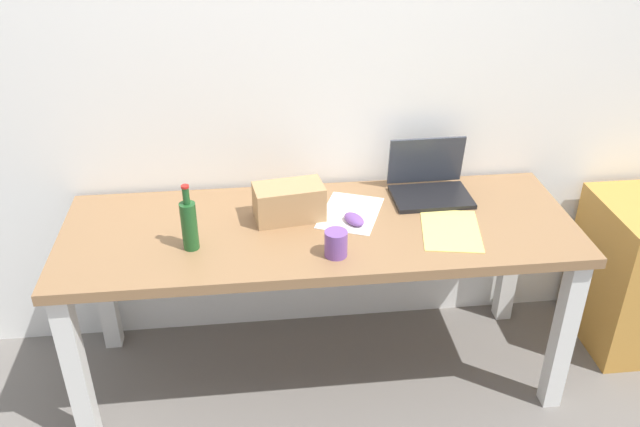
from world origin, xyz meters
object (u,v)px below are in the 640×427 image
at_px(laptop_right, 429,184).
at_px(computer_mouse, 354,220).
at_px(coffee_mug, 336,244).
at_px(filing_cabinet, 637,274).
at_px(desk, 320,246).
at_px(cardboard_box, 289,202).
at_px(beer_bottle, 189,224).

relative_size(laptop_right, computer_mouse, 3.14).
bearing_deg(coffee_mug, filing_cabinet, 11.99).
distance_m(desk, cardboard_box, 0.21).
xyz_separation_m(coffee_mug, filing_cabinet, (1.37, 0.29, -0.44)).
bearing_deg(coffee_mug, cardboard_box, 117.22).
bearing_deg(laptop_right, filing_cabinet, -6.72).
height_order(desk, coffee_mug, coffee_mug).
distance_m(laptop_right, coffee_mug, 0.59).
xyz_separation_m(beer_bottle, cardboard_box, (0.36, 0.17, -0.03)).
distance_m(desk, laptop_right, 0.52).
xyz_separation_m(laptop_right, filing_cabinet, (0.93, -0.11, -0.44)).
bearing_deg(coffee_mug, desk, 98.79).
relative_size(beer_bottle, coffee_mug, 2.62).
bearing_deg(filing_cabinet, computer_mouse, -176.21).
height_order(laptop_right, beer_bottle, beer_bottle).
bearing_deg(filing_cabinet, laptop_right, 173.28).
xyz_separation_m(desk, computer_mouse, (0.13, -0.00, 0.11)).
distance_m(beer_bottle, filing_cabinet, 1.94).
relative_size(cardboard_box, coffee_mug, 2.73).
distance_m(laptop_right, cardboard_box, 0.59).
bearing_deg(cardboard_box, computer_mouse, -16.54).
height_order(cardboard_box, filing_cabinet, cardboard_box).
height_order(beer_bottle, computer_mouse, beer_bottle).
distance_m(desk, coffee_mug, 0.25).
relative_size(cardboard_box, filing_cabinet, 0.39).
relative_size(desk, coffee_mug, 20.25).
bearing_deg(desk, cardboard_box, 148.15).
bearing_deg(computer_mouse, coffee_mug, -139.83).
xyz_separation_m(computer_mouse, cardboard_box, (-0.24, 0.07, 0.05)).
bearing_deg(laptop_right, beer_bottle, -162.39).
distance_m(beer_bottle, computer_mouse, 0.61).
relative_size(beer_bottle, computer_mouse, 2.49).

